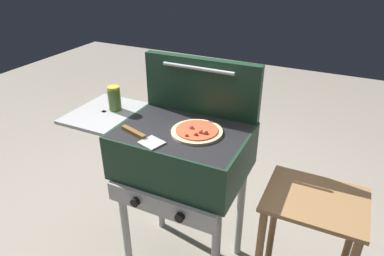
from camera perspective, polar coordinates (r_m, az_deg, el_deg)
name	(u,v)px	position (r m, az deg, el deg)	size (l,w,h in m)	color
grill	(180,154)	(1.76, -1.95, -4.35)	(0.96, 0.53, 0.90)	#193823
grill_lid_open	(201,86)	(1.79, 1.53, 6.95)	(0.63, 0.09, 0.30)	#193823
pizza_pepperoni	(197,131)	(1.65, 0.83, -0.54)	(0.25, 0.25, 0.04)	beige
sauce_jar	(114,99)	(1.91, -12.74, 4.79)	(0.07, 0.07, 0.13)	#4C6B2D
spatula	(141,136)	(1.62, -8.48, -1.38)	(0.27, 0.13, 0.02)	#B7BABF
prep_table	(309,231)	(1.77, 18.82, -15.87)	(0.44, 0.36, 0.71)	olive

